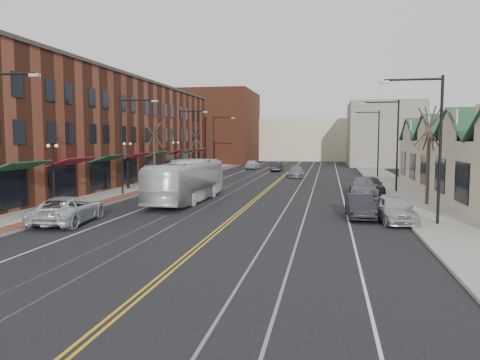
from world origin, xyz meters
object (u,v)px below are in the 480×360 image
at_px(transit_bus, 187,181).
at_px(parked_car_b, 360,206).
at_px(parked_car_d, 371,185).
at_px(parked_car_a, 394,209).
at_px(parked_suv, 68,210).
at_px(parked_car_c, 363,187).

xyz_separation_m(transit_bus, parked_car_b, (12.38, -4.99, -0.87)).
bearing_deg(parked_car_d, parked_car_b, -103.67).
bearing_deg(parked_car_a, parked_car_b, 139.73).
bearing_deg(parked_car_a, transit_bus, 148.74).
distance_m(parked_suv, parked_car_c, 23.26).
bearing_deg(parked_car_b, parked_car_c, 82.88).
height_order(parked_car_a, parked_car_c, parked_car_a).
relative_size(transit_bus, parked_car_d, 2.56).
distance_m(parked_suv, parked_car_d, 25.73).
relative_size(parked_car_a, parked_car_b, 1.06).
xyz_separation_m(parked_car_a, parked_car_b, (-1.79, 1.14, -0.07)).
relative_size(transit_bus, parked_car_a, 2.48).
bearing_deg(parked_car_d, parked_suv, -140.88).
distance_m(transit_bus, parked_car_d, 16.53).
distance_m(parked_suv, parked_car_a, 18.50).
height_order(transit_bus, parked_car_a, transit_bus).
bearing_deg(parked_suv, transit_bus, -118.38).
height_order(transit_bus, parked_suv, transit_bus).
height_order(parked_car_a, parked_car_d, parked_car_a).
xyz_separation_m(parked_suv, parked_car_d, (18.13, 18.27, -0.02)).
relative_size(transit_bus, parked_car_c, 2.15).
height_order(transit_bus, parked_car_c, transit_bus).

